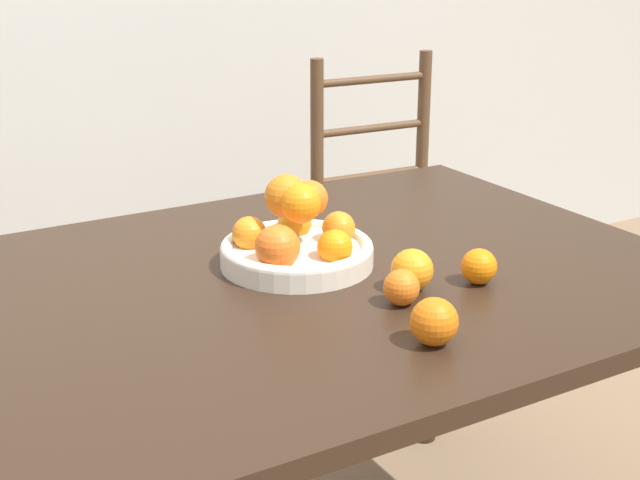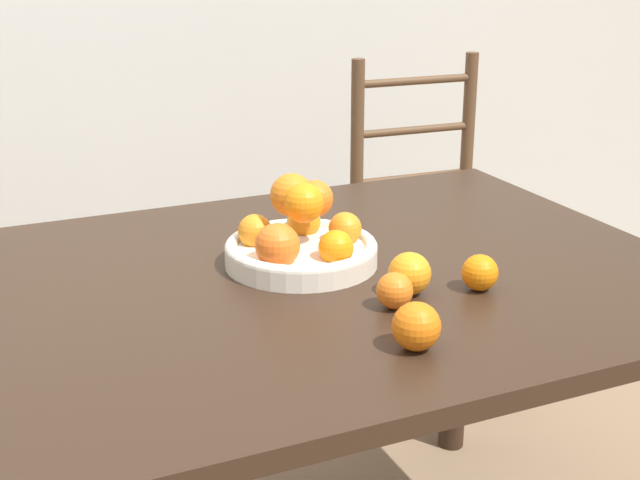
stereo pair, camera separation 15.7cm
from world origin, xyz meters
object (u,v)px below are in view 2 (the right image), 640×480
object	(u,v)px
fruit_bowl	(301,240)
orange_loose_3	(416,326)
orange_loose_0	(410,274)
chair_right	(431,235)
orange_loose_2	(395,291)
orange_loose_1	(480,273)

from	to	relation	value
fruit_bowl	orange_loose_3	xyz separation A→B (m)	(0.02, -0.39, -0.01)
orange_loose_0	chair_right	xyz separation A→B (m)	(0.63, 0.96, -0.33)
orange_loose_2	orange_loose_3	bearing A→B (deg)	-106.67
chair_right	orange_loose_0	bearing A→B (deg)	-120.52
orange_loose_0	orange_loose_2	xyz separation A→B (m)	(-0.05, -0.04, -0.01)
orange_loose_1	orange_loose_2	size ratio (longest dim) A/B	1.03
orange_loose_1	fruit_bowl	bearing A→B (deg)	134.53
orange_loose_1	chair_right	bearing A→B (deg)	62.65
orange_loose_0	orange_loose_3	distance (m)	0.21
fruit_bowl	chair_right	distance (m)	1.12
orange_loose_1	chair_right	distance (m)	1.17
orange_loose_1	orange_loose_0	bearing A→B (deg)	163.92
orange_loose_2	chair_right	size ratio (longest dim) A/B	0.06
orange_loose_1	chair_right	size ratio (longest dim) A/B	0.06
fruit_bowl	orange_loose_3	world-z (taller)	fruit_bowl
orange_loose_0	chair_right	bearing A→B (deg)	56.54
fruit_bowl	orange_loose_0	distance (m)	0.23
orange_loose_1	orange_loose_3	xyz separation A→B (m)	(-0.22, -0.15, 0.01)
fruit_bowl	orange_loose_3	distance (m)	0.39
orange_loose_2	orange_loose_3	size ratio (longest dim) A/B	0.83
orange_loose_3	chair_right	size ratio (longest dim) A/B	0.07
orange_loose_0	orange_loose_1	world-z (taller)	orange_loose_0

